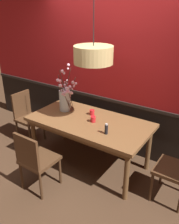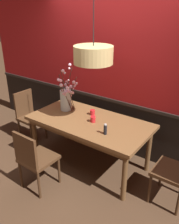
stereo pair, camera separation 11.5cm
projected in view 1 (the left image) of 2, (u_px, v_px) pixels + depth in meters
The scene contains 11 objects.
ground_plane at pixel (90, 163), 3.93m from camera, with size 24.00×24.00×0.00m, color #4C3321.
back_wall at pixel (113, 73), 3.89m from camera, with size 5.61×0.14×2.69m.
dining_table at pixel (90, 126), 3.64m from camera, with size 1.81×0.94×0.77m.
chair_head_west_end at pixel (26, 115), 4.39m from camera, with size 0.41×0.41×0.92m.
chair_near_side_left at pixel (35, 159), 3.19m from camera, with size 0.43×0.44×0.89m.
chair_far_side_left at pixel (104, 111), 4.48m from camera, with size 0.43×0.42×0.96m.
vase_with_blossoms at pixel (65, 98), 3.86m from camera, with size 0.37×0.36×0.72m.
candle_holder_nearer_center at pixel (92, 112), 3.77m from camera, with size 0.08×0.08×0.08m.
candle_holder_nearer_edge at pixel (93, 119), 3.55m from camera, with size 0.08×0.08×0.09m.
condiment_bottle at pixel (106, 129), 3.21m from camera, with size 0.05×0.05×0.15m.
pendant_lamp at pixel (93, 55), 3.16m from camera, with size 0.52×0.52×1.06m.
Camera 1 is at (1.79, -2.68, 2.40)m, focal length 38.95 mm.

